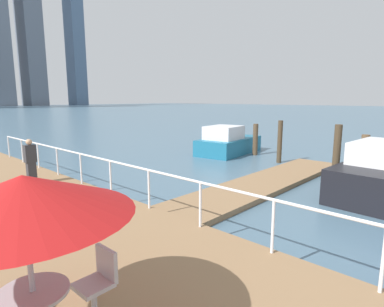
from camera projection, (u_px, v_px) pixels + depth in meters
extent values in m
plane|color=slate|center=(57.00, 153.00, 19.26)|extent=(300.00, 300.00, 0.00)
cube|color=#93704C|center=(262.00, 184.00, 11.96)|extent=(11.05, 2.00, 0.18)
cylinder|color=white|center=(383.00, 260.00, 4.68)|extent=(0.06, 0.06, 1.05)
cylinder|color=white|center=(273.00, 227.00, 5.90)|extent=(0.06, 0.06, 1.05)
cylinder|color=white|center=(200.00, 205.00, 7.12)|extent=(0.06, 0.06, 1.05)
cylinder|color=white|center=(149.00, 189.00, 8.34)|extent=(0.06, 0.06, 1.05)
cylinder|color=white|center=(111.00, 178.00, 9.56)|extent=(0.06, 0.06, 1.05)
cylinder|color=white|center=(81.00, 169.00, 10.77)|extent=(0.06, 0.06, 1.05)
cylinder|color=white|center=(57.00, 162.00, 11.99)|extent=(0.06, 0.06, 1.05)
cylinder|color=white|center=(38.00, 156.00, 13.21)|extent=(0.06, 0.06, 1.05)
cylinder|color=white|center=(22.00, 151.00, 14.43)|extent=(0.06, 0.06, 1.05)
cylinder|color=white|center=(9.00, 147.00, 15.65)|extent=(0.06, 0.06, 1.05)
cylinder|color=white|center=(148.00, 170.00, 8.25)|extent=(0.06, 21.84, 0.06)
cylinder|color=#473826|center=(280.00, 142.00, 16.22)|extent=(0.24, 0.24, 2.20)
cylinder|color=brown|center=(255.00, 140.00, 18.48)|extent=(0.29, 0.29, 1.85)
cylinder|color=brown|center=(364.00, 158.00, 12.63)|extent=(0.31, 0.31, 1.88)
cylinder|color=#473826|center=(337.00, 153.00, 12.70)|extent=(0.29, 0.29, 2.28)
cube|color=#1E6B8C|center=(229.00, 146.00, 19.22)|extent=(4.87, 2.79, 0.94)
cube|color=white|center=(224.00, 133.00, 18.51)|extent=(2.28, 2.01, 0.78)
cube|color=black|center=(382.00, 177.00, 11.06)|extent=(5.73, 2.25, 1.14)
cube|color=white|center=(382.00, 152.00, 10.65)|extent=(2.52, 1.69, 0.73)
cylinder|color=#ADADB2|center=(33.00, 292.00, 3.58)|extent=(0.80, 0.80, 0.04)
cylinder|color=#B2B2B7|center=(31.00, 269.00, 3.53)|extent=(0.06, 0.06, 2.02)
cone|color=red|center=(23.00, 195.00, 3.38)|extent=(2.38, 2.38, 0.45)
cube|color=#B7B7BC|center=(93.00, 285.00, 4.18)|extent=(0.45, 0.45, 0.06)
cube|color=#B7B7BC|center=(107.00, 263.00, 4.30)|extent=(0.07, 0.44, 0.45)
cylinder|color=#B7B7BC|center=(94.00, 301.00, 4.22)|extent=(0.08, 0.08, 0.45)
cube|color=#333338|center=(32.00, 173.00, 10.82)|extent=(0.28, 0.21, 0.75)
cube|color=#333338|center=(30.00, 154.00, 10.70)|extent=(0.36, 0.23, 0.60)
sphere|color=tan|center=(29.00, 142.00, 10.63)|extent=(0.20, 0.20, 0.20)
cube|color=slate|center=(28.00, 13.00, 140.73)|extent=(8.99, 10.65, 82.73)
cube|color=slate|center=(74.00, 24.00, 152.48)|extent=(6.62, 8.64, 77.91)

